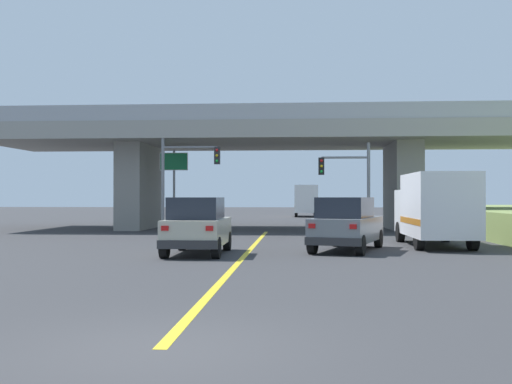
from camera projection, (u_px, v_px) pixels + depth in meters
name	position (u px, v px, depth m)	size (l,w,h in m)	color
ground	(269.00, 229.00, 38.67)	(160.00, 160.00, 0.00)	#353538
overpass_bridge	(269.00, 147.00, 38.71)	(34.98, 9.77, 7.25)	gray
lane_divider_stripe	(246.00, 254.00, 21.89)	(0.20, 27.53, 0.01)	yellow
suv_lead	(197.00, 226.00, 21.63)	(1.99, 4.26, 2.02)	#B7B29E
suv_crossing	(347.00, 224.00, 23.08)	(3.26, 5.18, 2.02)	slate
box_truck	(435.00, 208.00, 25.08)	(2.33, 6.44, 2.97)	silver
traffic_signal_nearside	(351.00, 177.00, 33.87)	(2.85, 0.36, 5.03)	slate
traffic_signal_farside	(182.00, 170.00, 34.28)	(3.32, 0.36, 5.66)	slate
highway_sign	(174.00, 171.00, 37.07)	(1.72, 0.17, 4.88)	slate
semi_truck_distant	(306.00, 200.00, 62.93)	(2.33, 6.40, 3.22)	silver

